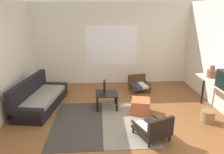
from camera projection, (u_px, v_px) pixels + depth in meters
The scene contains 12 objects.
ground_plane at pixel (120, 128), 4.57m from camera, with size 7.80×7.80×0.00m, color brown.
far_wall_with_window at pixel (111, 44), 7.06m from camera, with size 5.60×0.13×2.70m.
area_rug at pixel (103, 122), 4.81m from camera, with size 2.24×2.08×0.01m.
couch at pixel (39, 99), 5.51m from camera, with size 1.08×2.02×0.76m.
coffee_table at pixel (107, 96), 5.43m from camera, with size 0.56×0.53×0.41m.
armchair_by_window at pixel (139, 84), 6.64m from camera, with size 0.67×0.66×0.47m.
armchair_striped_foreground at pixel (154, 129), 4.12m from camera, with size 0.77×0.81×0.55m.
ottoman_orange at pixel (141, 106), 5.20m from camera, with size 0.44×0.44×0.35m, color #BC5633.
console_shelf at pixel (221, 87), 4.82m from camera, with size 0.47×1.67×0.85m.
clay_vase at pixel (212, 73), 5.20m from camera, with size 0.24×0.24×0.30m.
glass_bottle at pixel (104, 86), 5.49m from camera, with size 0.07×0.07×0.32m.
wicker_basket at pixel (207, 116), 4.79m from camera, with size 0.30×0.30×0.27m, color olive.
Camera 1 is at (-0.42, -3.98, 2.46)m, focal length 33.70 mm.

